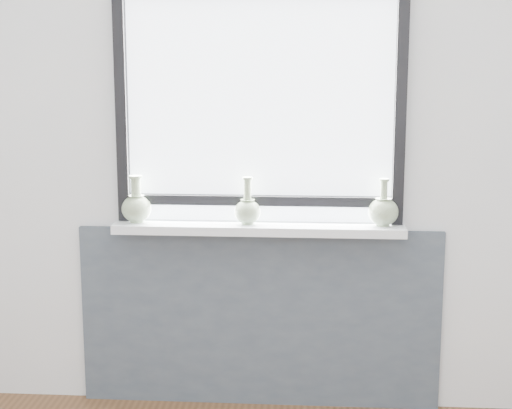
# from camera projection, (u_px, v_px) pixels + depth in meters

# --- Properties ---
(back_wall) EXTENTS (3.60, 0.02, 2.60)m
(back_wall) POSITION_uv_depth(u_px,v_px,m) (260.00, 134.00, 3.58)
(back_wall) COLOR silver
(back_wall) RESTS_ON ground
(apron_panel) EXTENTS (1.70, 0.03, 0.86)m
(apron_panel) POSITION_uv_depth(u_px,v_px,m) (259.00, 318.00, 3.71)
(apron_panel) COLOR #46505A
(apron_panel) RESTS_ON ground
(windowsill) EXTENTS (1.32, 0.18, 0.04)m
(windowsill) POSITION_uv_depth(u_px,v_px,m) (259.00, 228.00, 3.56)
(windowsill) COLOR silver
(windowsill) RESTS_ON apron_panel
(window) EXTENTS (1.30, 0.06, 1.05)m
(window) POSITION_uv_depth(u_px,v_px,m) (260.00, 103.00, 3.51)
(window) COLOR black
(window) RESTS_ON windowsill
(vase_a) EXTENTS (0.14, 0.14, 0.22)m
(vase_a) POSITION_uv_depth(u_px,v_px,m) (136.00, 206.00, 3.58)
(vase_a) COLOR #9BB28A
(vase_a) RESTS_ON windowsill
(vase_b) EXTENTS (0.12, 0.12, 0.21)m
(vase_b) POSITION_uv_depth(u_px,v_px,m) (247.00, 210.00, 3.54)
(vase_b) COLOR #9BB28A
(vase_b) RESTS_ON windowsill
(vase_c) EXTENTS (0.14, 0.14, 0.21)m
(vase_c) POSITION_uv_depth(u_px,v_px,m) (383.00, 210.00, 3.51)
(vase_c) COLOR #9BB28A
(vase_c) RESTS_ON windowsill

